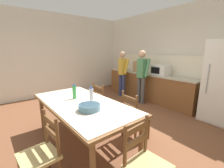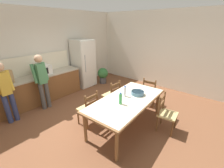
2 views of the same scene
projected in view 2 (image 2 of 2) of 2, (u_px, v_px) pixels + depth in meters
name	position (u px, v px, depth m)	size (l,w,h in m)	color
ground_plane	(101.00, 118.00, 4.11)	(8.32, 8.32, 0.00)	brown
wall_back	(44.00, 54.00, 5.14)	(6.52, 0.12, 2.90)	silver
wall_right	(157.00, 50.00, 5.90)	(0.12, 5.20, 2.90)	silver
kitchen_counter	(31.00, 91.00, 4.67)	(3.35, 0.66, 0.89)	brown
counter_splashback	(21.00, 67.00, 4.58)	(3.31, 0.03, 0.60)	#EFE8CB
refrigerator	(84.00, 63.00, 6.00)	(0.74, 0.73, 1.86)	silver
microwave	(42.00, 70.00, 4.76)	(0.50, 0.39, 0.30)	white
paper_bag	(8.00, 77.00, 4.06)	(0.24, 0.16, 0.36)	tan
dining_table	(127.00, 102.00, 3.52)	(2.18, 1.10, 0.77)	brown
bottle_near_centre	(120.00, 99.00, 3.25)	(0.07, 0.07, 0.27)	green
bottle_off_centre	(125.00, 91.00, 3.60)	(0.07, 0.07, 0.27)	silver
serving_bowl	(138.00, 93.00, 3.71)	(0.32, 0.32, 0.09)	slate
chair_side_far_right	(112.00, 95.00, 4.42)	(0.44, 0.42, 0.91)	brown
chair_side_far_left	(88.00, 109.00, 3.72)	(0.42, 0.40, 0.91)	brown
chair_head_end	(150.00, 92.00, 4.62)	(0.43, 0.45, 0.91)	brown
chair_side_near_right	(166.00, 114.00, 3.52)	(0.46, 0.44, 0.91)	brown
person_at_sink	(6.00, 90.00, 3.66)	(0.40, 0.28, 1.59)	navy
person_at_counter	(42.00, 80.00, 4.29)	(0.41, 0.28, 1.63)	#4C4C4C
potted_plant	(103.00, 75.00, 6.41)	(0.44, 0.44, 0.67)	#4C4C51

